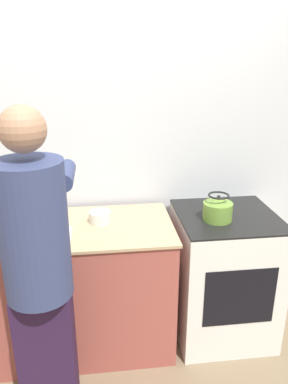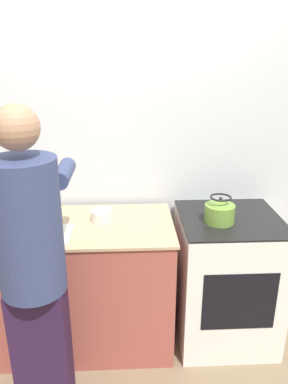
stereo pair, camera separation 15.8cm
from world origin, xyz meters
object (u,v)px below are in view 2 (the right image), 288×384
kettle (220,211)px  oven (226,278)px  canister_jar (14,207)px  person (33,264)px  bowl_prep (102,216)px  cutting_board (43,235)px  knife (42,234)px

kettle → oven: bearing=33.7°
oven → canister_jar: (-1.42, 0.11, 0.52)m
oven → person: bearing=-153.8°
person → bowl_prep: bearing=63.4°
cutting_board → knife: size_ratio=1.70×
oven → person: size_ratio=0.53×
bowl_prep → person: bearing=-116.6°
cutting_board → bowl_prep: 0.40m
oven → canister_jar: size_ratio=5.55×
person → kettle: bearing=25.4°
cutting_board → knife: 0.01m
oven → bowl_prep: size_ratio=6.53×
person → canister_jar: person is taller
knife → bowl_prep: bowl_prep is taller
person → canister_jar: (-0.27, 0.68, 0.03)m
cutting_board → canister_jar: canister_jar is taller
person → canister_jar: size_ratio=10.46×
cutting_board → oven: bearing=7.8°
knife → canister_jar: bearing=110.0°
person → canister_jar: 0.73m
cutting_board → knife: knife is taller
bowl_prep → oven: bearing=-2.9°
cutting_board → kettle: (1.09, 0.10, 0.09)m
person → cutting_board: 0.41m
oven → bowl_prep: (-0.84, 0.04, 0.47)m
oven → cutting_board: oven is taller
oven → cutting_board: size_ratio=2.76×
oven → kettle: kettle is taller
person → knife: bearing=95.6°
kettle → canister_jar: 1.34m
canister_jar → kettle: bearing=-7.6°
person → bowl_prep: person is taller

